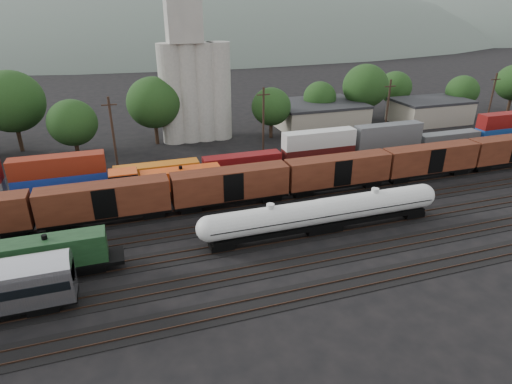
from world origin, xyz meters
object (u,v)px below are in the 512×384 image
object	(u,v)px
tank_car_a	(270,221)
grain_silo	(194,81)
green_locomotive	(12,260)
orange_locomotive	(159,183)

from	to	relation	value
tank_car_a	grain_silo	size ratio (longest dim) A/B	0.57
green_locomotive	tank_car_a	size ratio (longest dim) A/B	1.08
green_locomotive	grain_silo	size ratio (longest dim) A/B	0.61
orange_locomotive	grain_silo	size ratio (longest dim) A/B	0.61
tank_car_a	orange_locomotive	xyz separation A→B (m)	(-10.32, 15.00, -0.06)
tank_car_a	green_locomotive	bearing A→B (deg)	180.00
green_locomotive	grain_silo	xyz separation A→B (m)	(25.38, 41.00, 8.58)
grain_silo	green_locomotive	bearing A→B (deg)	-121.76
tank_car_a	orange_locomotive	size ratio (longest dim) A/B	0.93
orange_locomotive	grain_silo	bearing A→B (deg)	68.55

